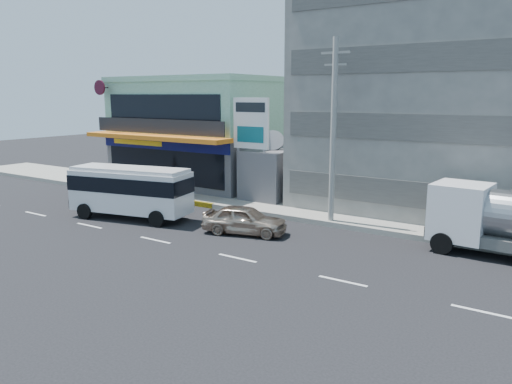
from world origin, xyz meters
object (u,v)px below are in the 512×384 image
Objects in this scene: billboard at (251,129)px; minibus at (130,188)px; shop_building at (207,134)px; concrete_building at (448,96)px; sedan at (245,220)px; satellite_dish at (273,149)px; motorcycle_rider at (128,187)px; utility_pole_near at (333,131)px.

billboard is 0.93× the size of minibus.
shop_building is 0.77× the size of concrete_building.
billboard is 1.58× the size of sedan.
satellite_dish is 0.65× the size of motorcycle_rider.
utility_pole_near reaches higher than shop_building.
shop_building is 8.54m from satellite_dish.
minibus is at bearing -154.53° from utility_pole_near.
utility_pole_near is (6.00, -3.60, 1.57)m from satellite_dish.
utility_pole_near is at bearing -15.48° from billboard.
shop_building is 15.50m from utility_pole_near.
utility_pole_near is (-4.00, -7.60, -1.85)m from concrete_building.
concrete_building is 6.97× the size of motorcycle_rider.
satellite_dish reaches higher than sedan.
satellite_dish is (8.00, -2.95, -0.42)m from shop_building.
shop_building reaches higher than motorcycle_rider.
minibus is at bearing -119.77° from billboard.
minibus reaches higher than motorcycle_rider.
minibus is 1.70× the size of sedan.
utility_pole_near is 6.65m from sedan.
utility_pole_near is 4.36× the size of motorcycle_rider.
concrete_building is 14.90m from sedan.
billboard reaches higher than minibus.
billboard is 3.01× the size of motorcycle_rider.
billboard is 8.37m from minibus.
utility_pole_near reaches higher than billboard.
satellite_dish is at bearing -20.21° from shop_building.
minibus reaches higher than sedan.
concrete_building is 11.30m from satellite_dish.
sedan is (11.00, -10.52, -3.25)m from shop_building.
minibus is 3.24× the size of motorcycle_rider.
concrete_building reaches higher than sedan.
sedan is (7.35, 0.96, -1.04)m from minibus.
minibus is at bearing -117.02° from satellite_dish.
billboard is 6.75m from utility_pole_near.
sedan is at bearing -58.77° from billboard.
shop_building is 8.92m from billboard.
shop_building is at bearing 154.94° from utility_pole_near.
billboard is (-0.50, -1.80, 1.35)m from satellite_dish.
concrete_building is 2.15× the size of minibus.
sedan is at bearing -68.38° from satellite_dish.
motorcycle_rider is (-15.08, -0.86, -4.39)m from utility_pole_near.
utility_pole_near is at bearing 3.25° from motorcycle_rider.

